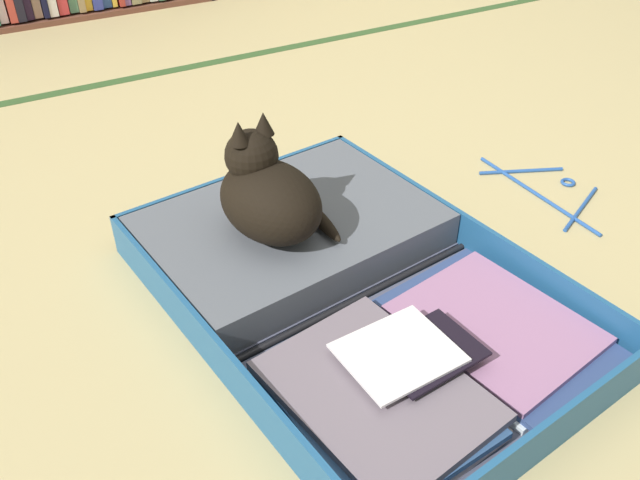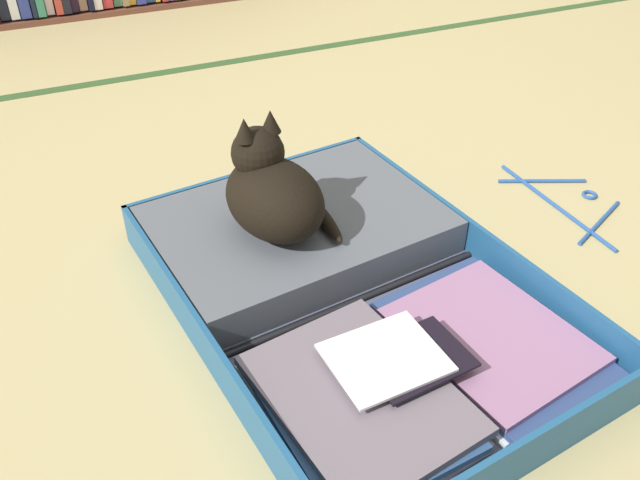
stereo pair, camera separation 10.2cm
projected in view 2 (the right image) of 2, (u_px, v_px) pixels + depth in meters
ground_plane at (382, 276)px, 1.55m from camera, size 10.00×10.00×0.00m
tatami_border at (212, 65)px, 2.58m from camera, size 4.80×0.05×0.00m
open_suitcase at (334, 276)px, 1.48m from camera, size 0.81×1.08×0.10m
black_cat at (271, 192)px, 1.47m from camera, size 0.25×0.30×0.27m
clothes_hanger at (566, 202)px, 1.80m from camera, size 0.23×0.45×0.01m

